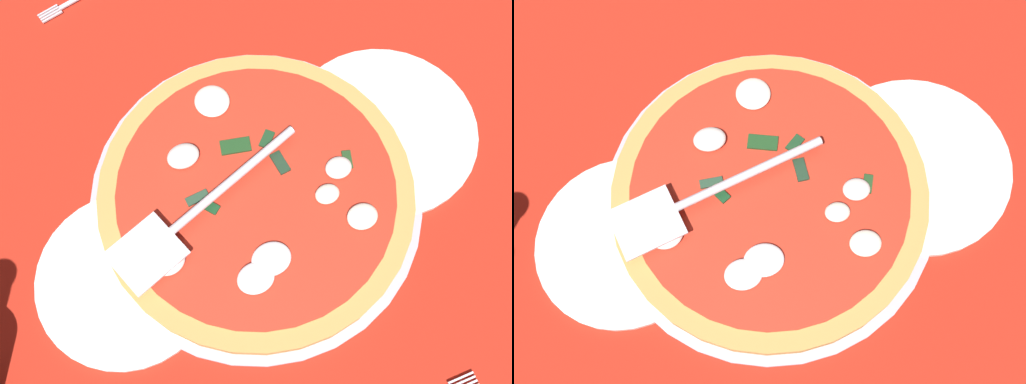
# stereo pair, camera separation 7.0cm
# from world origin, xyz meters

# --- Properties ---
(ground_plane) EXTENTS (1.11, 1.11, 0.01)m
(ground_plane) POSITION_xyz_m (0.00, 0.00, -0.00)
(ground_plane) COLOR red
(checker_pattern) EXTENTS (1.11, 1.11, 0.00)m
(checker_pattern) POSITION_xyz_m (0.00, 0.00, 0.00)
(checker_pattern) COLOR silver
(checker_pattern) RESTS_ON ground_plane
(pizza_pan) EXTENTS (0.39, 0.39, 0.01)m
(pizza_pan) POSITION_xyz_m (0.01, 0.05, 0.01)
(pizza_pan) COLOR #B5AFBE
(pizza_pan) RESTS_ON ground_plane
(dinner_plate_left) EXTENTS (0.23, 0.23, 0.01)m
(dinner_plate_left) POSITION_xyz_m (-0.17, 0.04, 0.01)
(dinner_plate_left) COLOR white
(dinner_plate_left) RESTS_ON ground_plane
(dinner_plate_right) EXTENTS (0.20, 0.20, 0.01)m
(dinner_plate_right) POSITION_xyz_m (0.18, 0.08, 0.01)
(dinner_plate_right) COLOR white
(dinner_plate_right) RESTS_ON ground_plane
(pizza) EXTENTS (0.37, 0.37, 0.03)m
(pizza) POSITION_xyz_m (0.01, 0.05, 0.02)
(pizza) COLOR #D1984B
(pizza) RESTS_ON pizza_pan
(pizza_server) EXTENTS (0.25, 0.11, 0.01)m
(pizza_server) POSITION_xyz_m (0.08, 0.05, 0.05)
(pizza_server) COLOR silver
(pizza_server) RESTS_ON pizza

